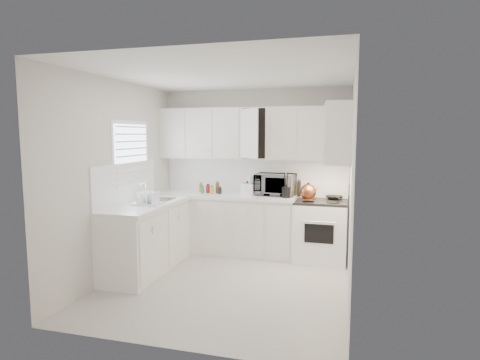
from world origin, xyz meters
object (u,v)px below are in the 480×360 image
(tea_kettle, at_px, (308,191))
(microwave, at_px, (275,182))
(stove, at_px, (321,222))
(utensil_crock, at_px, (286,185))
(rice_cooker, at_px, (247,188))
(dish_rack, at_px, (147,197))

(tea_kettle, bearing_deg, microwave, 132.51)
(stove, distance_m, microwave, 0.92)
(tea_kettle, distance_m, microwave, 0.61)
(utensil_crock, bearing_deg, tea_kettle, -8.81)
(stove, relative_size, rice_cooker, 5.41)
(microwave, bearing_deg, utensil_crock, -45.36)
(stove, xyz_separation_m, utensil_crock, (-0.51, -0.11, 0.56))
(microwave, height_order, rice_cooker, microwave)
(tea_kettle, height_order, dish_rack, tea_kettle)
(tea_kettle, xyz_separation_m, utensil_crock, (-0.33, 0.05, 0.07))
(stove, bearing_deg, rice_cooker, 179.92)
(dish_rack, bearing_deg, microwave, 36.89)
(tea_kettle, bearing_deg, utensil_crock, 152.10)
(stove, bearing_deg, tea_kettle, -137.81)
(microwave, relative_size, dish_rack, 1.66)
(microwave, bearing_deg, rice_cooker, -160.22)
(tea_kettle, height_order, microwave, microwave)
(rice_cooker, relative_size, utensil_crock, 0.56)
(stove, height_order, dish_rack, stove)
(rice_cooker, distance_m, dish_rack, 1.60)
(utensil_crock, xyz_separation_m, dish_rack, (-1.71, -1.05, -0.10))
(microwave, bearing_deg, stove, -5.70)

